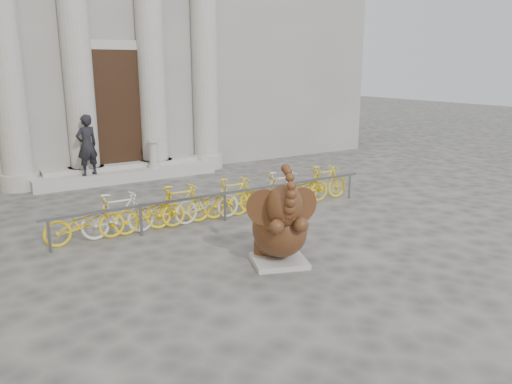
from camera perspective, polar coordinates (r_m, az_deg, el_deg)
ground at (r=9.13m, az=4.13°, el=-9.69°), size 80.00×80.00×0.00m
classical_building at (r=22.32m, az=-20.18°, el=19.31°), size 22.00×10.70×12.00m
entrance_steps at (r=17.22m, az=-14.59°, el=2.00°), size 6.00×1.20×0.36m
elephant_statue at (r=9.43m, az=2.76°, el=-4.11°), size 1.34×1.59×2.01m
bike_rack at (r=12.35m, az=-4.18°, el=-0.79°), size 8.49×0.53×1.00m
pedestrian at (r=16.36m, az=-18.77°, el=5.09°), size 0.79×0.63×1.90m
balustrade_post at (r=17.10m, az=-11.64°, el=4.20°), size 0.39×0.39×0.96m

